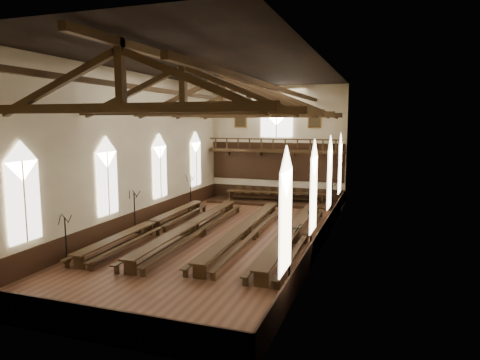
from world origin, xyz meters
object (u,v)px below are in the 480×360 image
(refectory_row_b, at_px, (192,226))
(refectory_row_c, at_px, (245,228))
(candelabrum_right_far, at_px, (332,206))
(candelabrum_left_mid, at_px, (135,220))
(candelabrum_right_near, at_px, (289,269))
(candelabrum_left_near, at_px, (66,248))
(dais, at_px, (275,202))
(high_table, at_px, (275,193))
(refectory_row_a, at_px, (152,224))
(candelabrum_left_far, at_px, (191,198))
(refectory_row_d, at_px, (293,232))
(candelabrum_right_mid, at_px, (311,240))

(refectory_row_b, height_order, refectory_row_c, refectory_row_b)
(candelabrum_right_far, bearing_deg, candelabrum_left_mid, -142.75)
(refectory_row_b, relative_size, candelabrum_right_near, 5.38)
(refectory_row_c, distance_m, candelabrum_left_near, 9.93)
(dais, bearing_deg, candelabrum_right_near, -73.89)
(high_table, xyz_separation_m, candelabrum_left_mid, (-5.90, -12.29, -0.06))
(candelabrum_left_mid, xyz_separation_m, candelabrum_right_far, (11.10, 8.44, 0.03))
(refectory_row_b, bearing_deg, dais, 79.16)
(high_table, xyz_separation_m, candelabrum_right_near, (5.20, -18.02, -0.03))
(refectory_row_a, xyz_separation_m, candelabrum_right_near, (10.06, -6.00, 0.29))
(refectory_row_b, relative_size, high_table, 1.77)
(candelabrum_right_near, bearing_deg, candelabrum_left_mid, 152.69)
(dais, xyz_separation_m, high_table, (-0.00, 0.00, 0.78))
(dais, xyz_separation_m, candelabrum_left_far, (-5.90, -4.25, 0.73))
(candelabrum_left_far, relative_size, candelabrum_right_far, 0.98)
(refectory_row_a, height_order, dais, refectory_row_a)
(candelabrum_left_near, bearing_deg, high_table, 72.20)
(candelabrum_left_far, bearing_deg, refectory_row_d, -35.14)
(candelabrum_left_far, bearing_deg, candelabrum_left_near, -90.00)
(refectory_row_c, distance_m, candelabrum_left_far, 9.78)
(candelabrum_left_mid, height_order, candelabrum_right_far, candelabrum_right_far)
(refectory_row_c, relative_size, high_table, 1.74)
(refectory_row_b, xyz_separation_m, refectory_row_d, (6.15, 0.53, 0.00))
(candelabrum_left_far, bearing_deg, candelabrum_right_mid, -37.48)
(candelabrum_left_mid, distance_m, candelabrum_right_far, 13.95)
(refectory_row_a, relative_size, refectory_row_b, 0.97)
(candelabrum_left_far, distance_m, candelabrum_right_mid, 13.99)
(refectory_row_c, distance_m, candelabrum_left_mid, 6.97)
(refectory_row_d, height_order, candelabrum_right_mid, candelabrum_right_mid)
(high_table, xyz_separation_m, candelabrum_right_mid, (5.20, -12.76, -0.19))
(candelabrum_left_near, bearing_deg, refectory_row_b, 61.29)
(candelabrum_left_far, distance_m, candelabrum_right_far, 11.11)
(refectory_row_a, relative_size, candelabrum_left_far, 5.35)
(dais, relative_size, candelabrum_right_far, 4.07)
(refectory_row_b, distance_m, refectory_row_d, 6.17)
(candelabrum_left_far, height_order, candelabrum_right_far, candelabrum_right_far)
(high_table, distance_m, candelabrum_right_far, 6.47)
(candelabrum_left_far, bearing_deg, candelabrum_right_far, 2.05)
(candelabrum_left_mid, height_order, candelabrum_right_mid, candelabrum_left_mid)
(high_table, bearing_deg, candelabrum_left_near, -107.80)
(dais, distance_m, high_table, 0.78)
(candelabrum_right_near, xyz_separation_m, candelabrum_right_mid, (-0.00, 5.26, -0.16))
(candelabrum_right_mid, bearing_deg, candelabrum_left_mid, 177.59)
(refectory_row_c, relative_size, refectory_row_d, 0.98)
(refectory_row_a, height_order, candelabrum_left_mid, candelabrum_left_mid)
(candelabrum_right_far, bearing_deg, refectory_row_b, -133.52)
(refectory_row_b, bearing_deg, candelabrum_left_mid, -170.55)
(refectory_row_a, bearing_deg, high_table, 67.99)
(high_table, height_order, candelabrum_left_near, candelabrum_left_near)
(dais, height_order, candelabrum_right_near, candelabrum_right_near)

